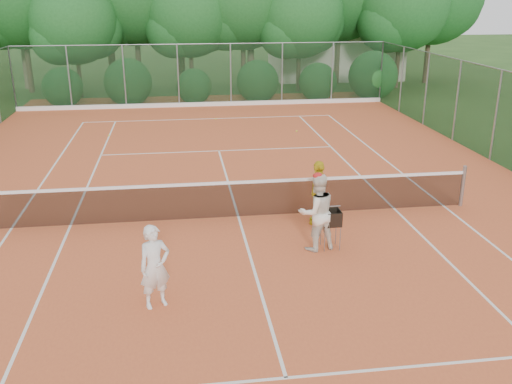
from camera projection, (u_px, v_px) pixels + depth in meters
ground at (238, 218)px, 14.38m from camera, size 120.00×120.00×0.00m
clay_court at (238, 218)px, 14.37m from camera, size 18.00×36.00×0.02m
club_building at (334, 54)px, 37.47m from camera, size 8.00×5.00×3.00m
tennis_net at (238, 198)px, 14.20m from camera, size 11.97×0.10×1.10m
player_white at (155, 267)px, 10.08m from camera, size 0.67×0.57×1.56m
player_center_grp at (317, 212)px, 12.33m from camera, size 0.97×0.83×1.76m
player_yellow at (318, 192)px, 13.77m from camera, size 0.60×0.99×1.58m
ball_hopper at (331, 218)px, 12.43m from camera, size 0.39×0.39×0.89m
stray_ball_a at (109, 135)px, 22.39m from camera, size 0.07×0.07×0.07m
stray_ball_b at (216, 119)px, 25.29m from camera, size 0.07×0.07×0.07m
stray_ball_c at (297, 131)px, 23.08m from camera, size 0.07×0.07×0.07m
court_markings at (238, 217)px, 14.37m from camera, size 11.03×23.83×0.01m
fence_back at (205, 75)px, 27.88m from camera, size 18.07×0.07×3.00m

